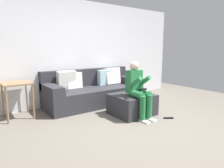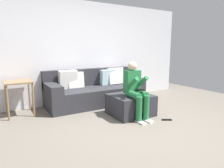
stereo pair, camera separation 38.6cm
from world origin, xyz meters
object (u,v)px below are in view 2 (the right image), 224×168
at_px(ottoman, 131,105).
at_px(person_seated, 136,89).
at_px(couch_sectional, 95,91).
at_px(side_table, 18,87).
at_px(remote_near_ottoman, 167,120).

bearing_deg(ottoman, person_seated, -99.84).
distance_m(couch_sectional, person_seated, 1.37).
xyz_separation_m(person_seated, side_table, (-1.90, 1.35, 0.00)).
bearing_deg(side_table, couch_sectional, -0.69).
relative_size(couch_sectional, remote_near_ottoman, 12.72).
relative_size(couch_sectional, ottoman, 2.92).
distance_m(ottoman, remote_near_ottoman, 0.76).
relative_size(ottoman, person_seated, 0.73).
distance_m(side_table, remote_near_ottoman, 2.97).
bearing_deg(ottoman, remote_near_ottoman, -57.77).
bearing_deg(person_seated, remote_near_ottoman, -43.54).
xyz_separation_m(couch_sectional, person_seated, (0.21, -1.33, 0.26)).
height_order(person_seated, remote_near_ottoman, person_seated).
height_order(couch_sectional, ottoman, couch_sectional).
distance_m(ottoman, person_seated, 0.43).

